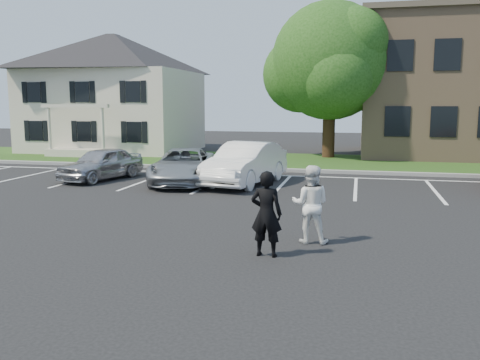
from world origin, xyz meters
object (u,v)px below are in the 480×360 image
tree (332,64)px  car_silver_west (101,164)px  man_black_suit (266,214)px  car_silver_minivan (184,166)px  man_white_shirt (310,204)px  car_white_sedan (245,163)px  house (114,93)px

tree → car_silver_west: (-8.76, -10.60, -4.68)m
man_black_suit → car_silver_minivan: 10.15m
car_silver_west → man_white_shirt: bearing=-24.3°
car_silver_minivan → car_silver_west: bearing=167.4°
man_black_suit → man_white_shirt: 1.49m
man_black_suit → car_white_sedan: bearing=-72.1°
car_silver_minivan → man_black_suit: bearing=-71.9°
car_white_sedan → house: bearing=145.1°
man_black_suit → man_white_shirt: bearing=-119.1°
man_white_shirt → man_black_suit: bearing=58.9°
tree → car_silver_west: 14.53m
car_silver_west → car_white_sedan: bearing=16.9°
man_white_shirt → car_silver_west: man_white_shirt is taller
car_white_sedan → car_silver_minivan: bearing=-162.2°
car_silver_minivan → car_white_sedan: 2.46m
house → tree: bearing=-6.1°
man_white_shirt → car_silver_minivan: man_white_shirt is taller
house → man_black_suit: (14.06, -21.10, -2.93)m
man_black_suit → house: bearing=-53.6°
house → man_black_suit: bearing=-56.3°
car_silver_west → man_black_suit: bearing=-31.1°
man_white_shirt → car_white_sedan: 8.55m
car_silver_west → car_white_sedan: (6.09, 0.18, 0.15)m
house → car_silver_west: house is taller
house → car_silver_west: 13.67m
tree → car_white_sedan: tree is taller
tree → house: bearing=173.9°
man_white_shirt → car_silver_minivan: bearing=-52.4°
car_silver_west → car_silver_minivan: car_silver_minivan is taller
house → car_silver_minivan: size_ratio=2.09×
car_silver_west → car_silver_minivan: bearing=13.5°
man_black_suit → car_white_sedan: size_ratio=0.36×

